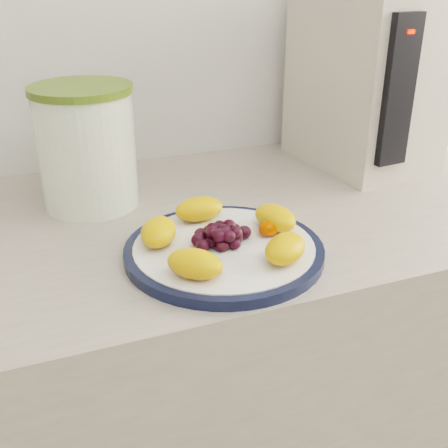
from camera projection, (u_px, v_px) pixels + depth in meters
name	position (u px, v px, depth m)	size (l,w,h in m)	color
counter	(249.00, 403.00, 1.16)	(3.50, 0.60, 0.90)	#B1A495
cabinet_face	(249.00, 414.00, 1.18)	(3.48, 0.58, 0.84)	brown
plate_rim	(224.00, 251.00, 0.80)	(0.28, 0.28, 0.01)	black
plate_face	(224.00, 250.00, 0.80)	(0.26, 0.26, 0.02)	white
canister	(87.00, 151.00, 0.93)	(0.16, 0.16, 0.19)	#4C6E0F
canister_lid	(80.00, 89.00, 0.89)	(0.17, 0.17, 0.01)	#566E21
appliance_body	(366.00, 77.00, 1.09)	(0.20, 0.28, 0.35)	beige
appliance_panel	(398.00, 92.00, 0.96)	(0.06, 0.02, 0.26)	black
appliance_led	(411.00, 32.00, 0.90)	(0.01, 0.01, 0.01)	#FF0C05
fruit_plate	(225.00, 233.00, 0.79)	(0.25, 0.23, 0.04)	orange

